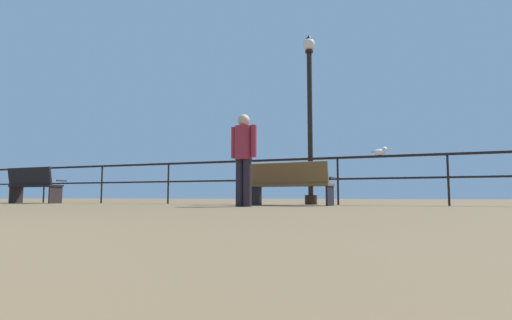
{
  "coord_description": "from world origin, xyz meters",
  "views": [
    {
      "loc": [
        2.68,
        0.47,
        0.19
      ],
      "look_at": [
        -0.64,
        8.83,
        1.0
      ],
      "focal_mm": 28.2,
      "sensor_mm": 36.0,
      "label": 1
    }
  ],
  "objects_px": {
    "person_by_bench": "(244,153)",
    "seagull_on_rail": "(380,152)",
    "bench_near_left": "(290,182)",
    "lamppost_center": "(310,113)",
    "bench_far_left": "(33,183)"
  },
  "relations": [
    {
      "from": "seagull_on_rail",
      "to": "lamppost_center",
      "type": "bearing_deg",
      "value": 169.4
    },
    {
      "from": "bench_far_left",
      "to": "bench_near_left",
      "type": "height_order",
      "value": "bench_far_left"
    },
    {
      "from": "bench_near_left",
      "to": "seagull_on_rail",
      "type": "height_order",
      "value": "seagull_on_rail"
    },
    {
      "from": "lamppost_center",
      "to": "seagull_on_rail",
      "type": "distance_m",
      "value": 1.92
    },
    {
      "from": "lamppost_center",
      "to": "person_by_bench",
      "type": "relative_size",
      "value": 2.36
    },
    {
      "from": "person_by_bench",
      "to": "seagull_on_rail",
      "type": "relative_size",
      "value": 4.53
    },
    {
      "from": "lamppost_center",
      "to": "bench_near_left",
      "type": "bearing_deg",
      "value": -97.81
    },
    {
      "from": "bench_near_left",
      "to": "lamppost_center",
      "type": "height_order",
      "value": "lamppost_center"
    },
    {
      "from": "bench_far_left",
      "to": "person_by_bench",
      "type": "distance_m",
      "value": 6.95
    },
    {
      "from": "person_by_bench",
      "to": "seagull_on_rail",
      "type": "height_order",
      "value": "person_by_bench"
    },
    {
      "from": "bench_far_left",
      "to": "bench_near_left",
      "type": "relative_size",
      "value": 0.95
    },
    {
      "from": "bench_near_left",
      "to": "seagull_on_rail",
      "type": "bearing_deg",
      "value": 26.02
    },
    {
      "from": "lamppost_center",
      "to": "person_by_bench",
      "type": "xyz_separation_m",
      "value": [
        -0.69,
        -2.34,
        -1.17
      ]
    },
    {
      "from": "person_by_bench",
      "to": "bench_far_left",
      "type": "bearing_deg",
      "value": 170.16
    },
    {
      "from": "person_by_bench",
      "to": "seagull_on_rail",
      "type": "bearing_deg",
      "value": 41.74
    }
  ]
}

